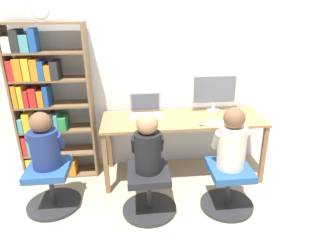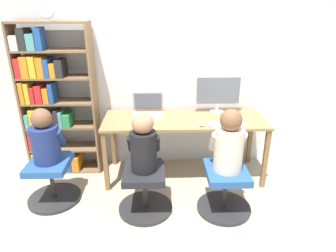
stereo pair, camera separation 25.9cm
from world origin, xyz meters
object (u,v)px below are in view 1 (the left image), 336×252
object	(u,v)px
bookshelf	(45,109)
person_near_shelf	(44,143)
office_chair_right	(149,190)
desk_clock	(40,10)
person_at_laptop	(148,145)
desktop_monitor	(214,91)
office_chair_side	(51,185)
person_at_monitor	(232,141)
office_chair_left	(228,186)
laptop	(146,111)
keyboard	(225,123)

from	to	relation	value
bookshelf	person_near_shelf	bearing A→B (deg)	-78.33
office_chair_right	bookshelf	bearing A→B (deg)	143.13
desk_clock	person_at_laptop	bearing A→B (deg)	-37.92
desktop_monitor	bookshelf	distance (m)	2.00
office_chair_right	office_chair_side	world-z (taller)	same
person_at_laptop	person_near_shelf	xyz separation A→B (m)	(-1.00, 0.20, -0.02)
person_at_monitor	office_chair_side	size ratio (longest dim) A/B	1.12
office_chair_left	desk_clock	xyz separation A→B (m)	(-1.82, 0.81, 1.68)
office_chair_left	office_chair_right	bearing A→B (deg)	178.21
laptop	office_chair_right	distance (m)	0.97
desktop_monitor	laptop	world-z (taller)	desktop_monitor
office_chair_left	desk_clock	size ratio (longest dim) A/B	2.72
bookshelf	desk_clock	bearing A→B (deg)	-26.37
person_near_shelf	keyboard	bearing A→B (deg)	7.03
laptop	person_near_shelf	bearing A→B (deg)	-149.97
person_at_monitor	bookshelf	size ratio (longest dim) A/B	0.34
desktop_monitor	office_chair_right	size ratio (longest dim) A/B	1.03
office_chair_left	office_chair_side	size ratio (longest dim) A/B	1.00
laptop	office_chair_right	bearing A→B (deg)	-91.66
office_chair_side	desk_clock	bearing A→B (deg)	90.51
person_at_monitor	keyboard	bearing A→B (deg)	81.15
laptop	office_chair_left	world-z (taller)	laptop
person_at_laptop	bookshelf	bearing A→B (deg)	143.24
person_at_monitor	desk_clock	distance (m)	2.31
person_at_laptop	desk_clock	distance (m)	1.73
office_chair_side	person_near_shelf	distance (m)	0.48
desk_clock	office_chair_side	bearing A→B (deg)	-89.49
laptop	office_chair_side	bearing A→B (deg)	-149.82
keyboard	person_at_monitor	world-z (taller)	person_at_monitor
person_at_laptop	keyboard	bearing A→B (deg)	26.09
keyboard	desktop_monitor	bearing A→B (deg)	93.05
desktop_monitor	desk_clock	distance (m)	2.09
desk_clock	office_chair_right	bearing A→B (deg)	-38.04
desk_clock	person_near_shelf	world-z (taller)	desk_clock
keyboard	person_at_laptop	world-z (taller)	person_at_laptop
bookshelf	desk_clock	xyz separation A→B (m)	(0.13, -0.06, 1.07)
office_chair_left	person_near_shelf	size ratio (longest dim) A/B	0.97
desktop_monitor	person_at_laptop	bearing A→B (deg)	-134.74
person_at_laptop	person_near_shelf	world-z (taller)	person_at_laptop
laptop	person_at_laptop	size ratio (longest dim) A/B	0.62
desktop_monitor	office_chair_side	bearing A→B (deg)	-160.14
person_at_monitor	office_chair_side	xyz separation A→B (m)	(-1.82, 0.22, -0.51)
desktop_monitor	keyboard	bearing A→B (deg)	-86.95
laptop	person_at_monitor	distance (m)	1.14
desktop_monitor	person_near_shelf	distance (m)	2.00
person_at_monitor	office_chair_right	bearing A→B (deg)	178.49
person_at_monitor	bookshelf	distance (m)	2.14
desktop_monitor	bookshelf	size ratio (longest dim) A/B	0.31
person_near_shelf	person_at_laptop	bearing A→B (deg)	-11.40
keyboard	office_chair_right	xyz separation A→B (m)	(-0.89, -0.44, -0.52)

